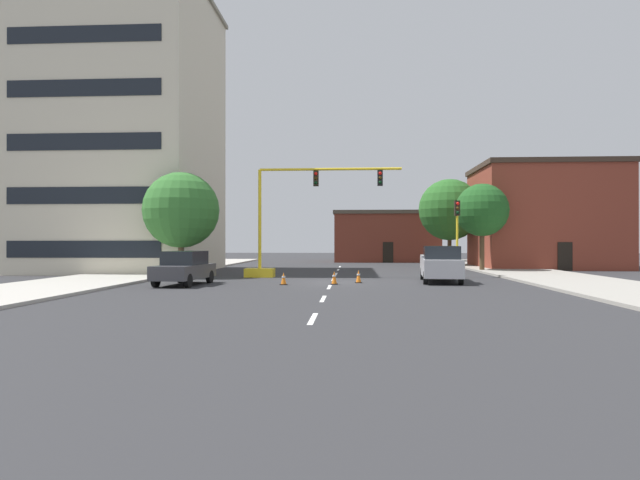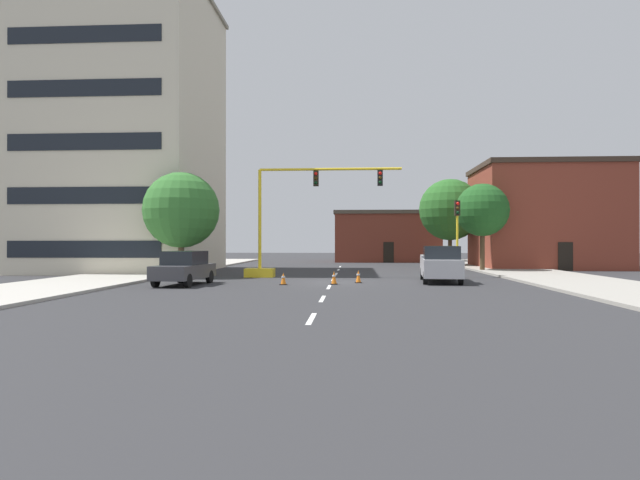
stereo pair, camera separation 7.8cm
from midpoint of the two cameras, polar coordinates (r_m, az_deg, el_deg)
name	(u,v)px [view 2 (the right image)]	position (r m, az deg, el deg)	size (l,w,h in m)	color
ground_plane	(331,283)	(29.80, 1.28, -4.46)	(160.00, 160.00, 0.00)	#2D2D30
sidewalk_left	(148,272)	(40.43, -17.40, -3.23)	(6.00, 56.00, 0.14)	#B2ADA3
sidewalk_right	(532,274)	(39.64, 21.32, -3.28)	(6.00, 56.00, 0.14)	#9E998E
lane_stripe_seg_0	(311,319)	(15.90, -0.76, -8.19)	(0.16, 2.40, 0.01)	silver
lane_stripe_seg_1	(322,299)	(21.35, 0.36, -6.14)	(0.16, 2.40, 0.01)	silver
lane_stripe_seg_2	(329,287)	(26.82, 1.02, -4.92)	(0.16, 2.40, 0.01)	silver
lane_stripe_seg_3	(333,279)	(32.30, 1.45, -4.12)	(0.16, 2.40, 0.01)	silver
lane_stripe_seg_4	(336,274)	(37.78, 1.76, -3.55)	(0.16, 2.40, 0.01)	silver
lane_stripe_seg_5	(338,270)	(43.27, 1.99, -3.12)	(0.16, 2.40, 0.01)	silver
lane_stripe_seg_6	(340,267)	(48.76, 2.17, -2.79)	(0.16, 2.40, 0.01)	silver
building_tall_left	(125,132)	(45.04, -19.57, 10.53)	(12.90, 13.26, 21.16)	beige
building_brick_center	(386,236)	(62.45, 6.96, 0.36)	(11.69, 8.49, 5.62)	brown
building_row_right	(545,216)	(49.82, 22.40, 2.28)	(11.22, 9.37, 8.69)	brown
traffic_signal_gantry	(280,241)	(34.34, -4.11, -0.08)	(9.76, 1.20, 6.83)	yellow
traffic_light_pole_right	(457,221)	(35.32, 14.18, 1.94)	(0.32, 0.47, 4.80)	yellow
tree_left_near	(181,210)	(35.78, -14.20, 3.04)	(4.80, 4.80, 6.64)	brown
tree_right_mid	(482,210)	(42.49, 16.60, 3.00)	(3.93, 3.93, 6.56)	#4C3823
tree_right_far	(450,210)	(50.73, 13.43, 3.08)	(5.54, 5.54, 7.89)	#4C3823
pickup_truck_silver	(440,264)	(30.80, 12.51, -2.50)	(2.44, 5.55, 1.99)	#BCBCC1
sedan_dark_gray_near_left	(184,268)	(28.92, -13.90, -2.82)	(2.22, 4.64, 1.74)	#3D3D42
traffic_cone_roadside_a	(358,276)	(29.61, 4.10, -3.81)	(0.36, 0.36, 0.70)	black
traffic_cone_roadside_b	(334,278)	(28.49, 1.54, -3.96)	(0.36, 0.36, 0.70)	black
traffic_cone_roadside_c	(283,279)	(28.27, -3.76, -4.04)	(0.36, 0.36, 0.64)	black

